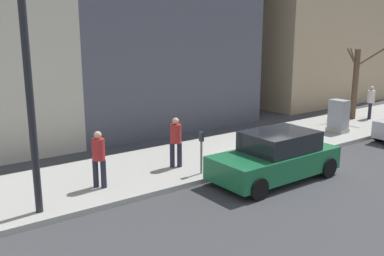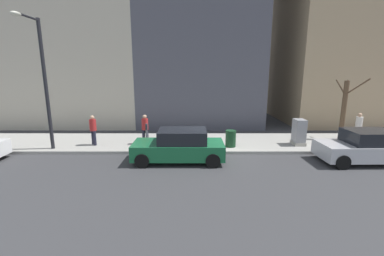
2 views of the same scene
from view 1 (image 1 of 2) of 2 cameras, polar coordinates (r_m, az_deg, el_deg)
ground_plane at (r=15.46m, az=11.97°, el=-4.53°), size 120.00×120.00×0.00m
sidewalk at (r=16.76m, az=6.89°, el=-2.69°), size 4.00×36.00×0.15m
parked_car_green at (r=13.52m, az=11.11°, el=-3.79°), size 1.92×4.20×1.52m
parking_meter at (r=13.33m, az=1.26°, el=-2.70°), size 0.14×0.10×1.35m
utility_box at (r=19.89m, az=18.94°, el=1.48°), size 0.83×0.61×1.43m
streetlamp at (r=10.38m, az=-20.84°, el=9.02°), size 1.97×0.32×6.50m
bare_tree at (r=22.98m, az=20.97°, el=5.72°), size 1.99×1.07×3.67m
trash_bin at (r=16.72m, az=12.45°, el=-1.09°), size 0.56×0.56×0.90m
pedestrian_near_meter at (r=23.40m, az=22.73°, el=3.41°), size 0.36×0.37×1.66m
pedestrian_midblock at (r=13.94m, az=-2.18°, el=-1.53°), size 0.36×0.37×1.66m
pedestrian_far_corner at (r=12.42m, az=-12.34°, el=-3.67°), size 0.36×0.36×1.66m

